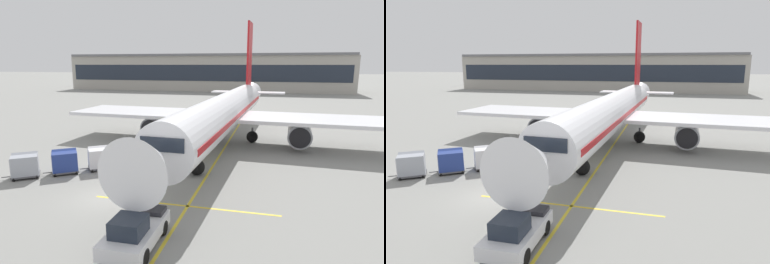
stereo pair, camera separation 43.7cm
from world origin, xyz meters
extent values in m
plane|color=gray|center=(0.00, 0.00, 0.00)|extent=(600.00, 600.00, 0.00)
cylinder|color=white|center=(5.21, 16.75, 3.62)|extent=(5.53, 36.14, 3.83)
cube|color=red|center=(5.21, 16.75, 3.62)|extent=(5.50, 34.70, 0.46)
cone|color=white|center=(4.27, -3.14, 3.62)|extent=(3.82, 4.00, 3.64)
cone|color=white|center=(6.20, 37.79, 3.90)|extent=(3.54, 6.28, 3.26)
cube|color=white|center=(-4.05, 18.09, 3.04)|extent=(17.42, 8.00, 0.36)
cylinder|color=#93969E|center=(-2.67, 17.31, 1.67)|extent=(2.59, 4.79, 2.38)
cylinder|color=black|center=(-2.79, 14.92, 1.67)|extent=(2.02, 0.22, 2.02)
cube|color=white|center=(14.56, 17.21, 3.04)|extent=(17.42, 8.00, 0.36)
cylinder|color=#93969E|center=(13.11, 16.56, 1.67)|extent=(2.59, 4.79, 2.38)
cylinder|color=black|center=(13.00, 14.17, 1.67)|extent=(2.02, 0.22, 2.02)
cube|color=red|center=(6.13, 36.26, 9.78)|extent=(0.48, 4.33, 10.80)
cube|color=white|center=(6.12, 35.96, 4.19)|extent=(11.75, 3.43, 0.20)
cube|color=#1E2633|center=(4.40, -0.46, 4.19)|extent=(2.76, 1.85, 0.84)
cylinder|color=#47474C|center=(4.70, 5.97, 1.17)|extent=(0.22, 0.22, 1.05)
sphere|color=black|center=(4.70, 5.97, 0.65)|extent=(1.29, 1.29, 1.29)
cylinder|color=#47474C|center=(2.42, 18.69, 1.17)|extent=(0.22, 0.22, 1.05)
sphere|color=black|center=(2.42, 18.69, 0.65)|extent=(1.29, 1.29, 1.29)
cylinder|color=#47474C|center=(8.17, 18.42, 1.17)|extent=(0.22, 0.22, 1.05)
sphere|color=black|center=(8.17, 18.42, 0.65)|extent=(1.29, 1.29, 1.29)
cube|color=gold|center=(0.73, 9.84, 0.50)|extent=(3.74, 3.09, 0.44)
cube|color=black|center=(-0.26, 9.68, 1.07)|extent=(0.80, 0.79, 0.70)
cylinder|color=#333338|center=(0.33, 10.02, 1.12)|extent=(0.08, 0.08, 0.80)
cube|color=gold|center=(1.83, 10.48, 1.54)|extent=(4.77, 3.28, 1.79)
cube|color=black|center=(1.83, 10.48, 1.63)|extent=(4.58, 3.09, 1.64)
cube|color=#333338|center=(2.06, 10.10, 1.66)|extent=(4.28, 2.51, 1.83)
cube|color=#333338|center=(1.61, 10.86, 1.66)|extent=(4.28, 2.51, 1.83)
cylinder|color=black|center=(2.13, 9.80, 0.28)|extent=(0.58, 0.45, 0.56)
cylinder|color=black|center=(1.39, 11.07, 0.28)|extent=(0.58, 0.45, 0.56)
cylinder|color=black|center=(0.07, 8.61, 0.28)|extent=(0.58, 0.45, 0.56)
cylinder|color=black|center=(-0.67, 9.88, 0.28)|extent=(0.58, 0.45, 0.56)
cube|color=#515156|center=(-1.53, 7.21, 0.21)|extent=(2.56, 2.47, 0.12)
cylinder|color=#4C4C51|center=(-2.62, 6.41, 0.20)|extent=(0.61, 0.47, 0.07)
cube|color=navy|center=(-1.53, 7.21, 1.02)|extent=(2.42, 2.33, 1.50)
cube|color=navy|center=(-1.77, 7.54, 1.54)|extent=(1.98, 1.75, 0.74)
cube|color=silver|center=(-2.31, 6.64, 1.02)|extent=(0.87, 1.18, 1.38)
sphere|color=black|center=(-2.57, 7.29, 0.15)|extent=(0.30, 0.30, 0.30)
sphere|color=black|center=(-1.77, 6.19, 0.15)|extent=(0.30, 0.30, 0.30)
sphere|color=black|center=(-1.28, 8.23, 0.15)|extent=(0.30, 0.30, 0.30)
sphere|color=black|center=(-0.48, 7.13, 0.15)|extent=(0.30, 0.30, 0.30)
cube|color=#515156|center=(-3.48, 5.43, 0.21)|extent=(2.56, 2.47, 0.12)
cylinder|color=#4C4C51|center=(-4.57, 4.63, 0.20)|extent=(0.61, 0.47, 0.07)
cube|color=silver|center=(-3.48, 5.43, 1.02)|extent=(2.42, 2.33, 1.50)
cube|color=silver|center=(-3.72, 5.76, 1.54)|extent=(1.98, 1.75, 0.74)
cube|color=silver|center=(-4.26, 4.86, 1.02)|extent=(0.87, 1.18, 1.38)
sphere|color=black|center=(-4.52, 5.51, 0.15)|extent=(0.30, 0.30, 0.30)
sphere|color=black|center=(-3.72, 4.41, 0.15)|extent=(0.30, 0.30, 0.30)
sphere|color=black|center=(-3.23, 6.45, 0.15)|extent=(0.30, 0.30, 0.30)
sphere|color=black|center=(-2.43, 5.35, 0.15)|extent=(0.30, 0.30, 0.30)
cube|color=#515156|center=(-5.75, 3.77, 0.21)|extent=(2.56, 2.47, 0.12)
cylinder|color=#4C4C51|center=(-6.84, 2.97, 0.20)|extent=(0.61, 0.47, 0.07)
cube|color=navy|center=(-5.75, 3.77, 1.02)|extent=(2.42, 2.33, 1.50)
cube|color=navy|center=(-6.00, 4.10, 1.54)|extent=(1.98, 1.75, 0.74)
cube|color=silver|center=(-6.53, 3.20, 1.02)|extent=(0.87, 1.18, 1.38)
sphere|color=black|center=(-6.80, 3.85, 0.15)|extent=(0.30, 0.30, 0.30)
sphere|color=black|center=(-6.00, 2.75, 0.15)|extent=(0.30, 0.30, 0.30)
sphere|color=black|center=(-5.51, 4.79, 0.15)|extent=(0.30, 0.30, 0.30)
sphere|color=black|center=(-4.70, 3.69, 0.15)|extent=(0.30, 0.30, 0.30)
cube|color=#515156|center=(-8.12, 2.10, 0.21)|extent=(2.56, 2.47, 0.12)
cylinder|color=#4C4C51|center=(-9.21, 1.30, 0.20)|extent=(0.61, 0.47, 0.07)
cube|color=#9EA3AD|center=(-8.12, 2.10, 1.02)|extent=(2.42, 2.33, 1.50)
cube|color=#9EA3AD|center=(-8.36, 2.43, 1.54)|extent=(1.98, 1.75, 0.74)
cube|color=silver|center=(-8.90, 1.53, 1.02)|extent=(0.87, 1.18, 1.38)
sphere|color=black|center=(-9.17, 2.17, 0.15)|extent=(0.30, 0.30, 0.30)
sphere|color=black|center=(-8.36, 1.08, 0.15)|extent=(0.30, 0.30, 0.30)
sphere|color=black|center=(-7.87, 3.12, 0.15)|extent=(0.30, 0.30, 0.30)
sphere|color=black|center=(-7.07, 2.02, 0.15)|extent=(0.30, 0.30, 0.30)
cube|color=silver|center=(4.29, -5.05, 0.68)|extent=(2.16, 4.43, 0.70)
cube|color=#1E2633|center=(4.30, -5.82, 1.43)|extent=(1.49, 1.56, 0.80)
cube|color=#28282D|center=(4.27, -3.40, 1.15)|extent=(1.80, 0.99, 0.24)
cylinder|color=black|center=(5.20, -3.67, 0.38)|extent=(0.29, 0.76, 0.76)
cylinder|color=black|center=(3.35, -3.70, 0.38)|extent=(0.29, 0.76, 0.76)
cylinder|color=black|center=(5.24, -6.40, 0.38)|extent=(0.29, 0.76, 0.76)
cylinder|color=black|center=(3.39, -6.42, 0.38)|extent=(0.29, 0.76, 0.76)
cylinder|color=black|center=(1.44, 10.31, 0.43)|extent=(0.15, 0.15, 0.86)
cylinder|color=black|center=(1.62, 10.29, 0.43)|extent=(0.15, 0.15, 0.86)
cube|color=yellow|center=(1.53, 10.30, 1.15)|extent=(0.40, 0.27, 0.58)
cube|color=white|center=(1.54, 10.43, 1.15)|extent=(0.34, 0.04, 0.08)
sphere|color=brown|center=(1.53, 10.30, 1.56)|extent=(0.21, 0.21, 0.21)
sphere|color=yellow|center=(1.53, 10.30, 1.63)|extent=(0.23, 0.23, 0.23)
cylinder|color=yellow|center=(1.29, 10.32, 1.10)|extent=(0.09, 0.09, 0.56)
cylinder|color=yellow|center=(1.77, 10.28, 1.10)|extent=(0.09, 0.09, 0.56)
cylinder|color=black|center=(0.54, 8.63, 0.43)|extent=(0.15, 0.15, 0.86)
cylinder|color=black|center=(0.40, 8.50, 0.43)|extent=(0.15, 0.15, 0.86)
cube|color=yellow|center=(0.47, 8.57, 1.15)|extent=(0.44, 0.44, 0.58)
cube|color=white|center=(0.56, 8.48, 1.15)|extent=(0.25, 0.24, 0.08)
sphere|color=tan|center=(0.47, 8.57, 1.56)|extent=(0.21, 0.21, 0.21)
sphere|color=yellow|center=(0.47, 8.57, 1.63)|extent=(0.23, 0.23, 0.23)
cylinder|color=yellow|center=(0.64, 8.73, 1.10)|extent=(0.09, 0.09, 0.56)
cylinder|color=yellow|center=(0.30, 8.40, 1.10)|extent=(0.09, 0.09, 0.56)
cylinder|color=black|center=(0.55, 6.19, 0.43)|extent=(0.15, 0.15, 0.86)
cylinder|color=black|center=(0.67, 6.06, 0.43)|extent=(0.15, 0.15, 0.86)
cube|color=orange|center=(0.61, 6.12, 1.15)|extent=(0.44, 0.44, 0.58)
cube|color=white|center=(0.70, 6.21, 1.15)|extent=(0.24, 0.26, 0.08)
sphere|color=brown|center=(0.61, 6.12, 1.56)|extent=(0.21, 0.21, 0.21)
sphere|color=yellow|center=(0.61, 6.12, 1.63)|extent=(0.23, 0.23, 0.23)
cylinder|color=orange|center=(0.44, 6.30, 1.10)|extent=(0.09, 0.09, 0.56)
cylinder|color=orange|center=(0.77, 5.95, 1.10)|extent=(0.09, 0.09, 0.56)
cube|color=black|center=(-1.95, 17.10, 0.03)|extent=(0.69, 0.69, 0.05)
cone|color=orange|center=(-1.95, 17.10, 0.41)|extent=(0.55, 0.55, 0.73)
cylinder|color=white|center=(-1.95, 17.10, 0.45)|extent=(0.30, 0.30, 0.09)
cube|color=yellow|center=(5.52, 16.75, 0.00)|extent=(0.20, 110.00, 0.01)
cube|color=yellow|center=(5.21, 0.02, 0.00)|extent=(12.00, 0.20, 0.01)
cube|color=#A8A399|center=(-13.05, 96.61, 5.62)|extent=(92.61, 21.93, 11.24)
cube|color=#1E2633|center=(-13.05, 85.59, 5.90)|extent=(89.83, 0.10, 5.06)
cube|color=slate|center=(-13.05, 94.41, 11.59)|extent=(91.69, 18.64, 0.70)
camera|label=1|loc=(10.52, -18.61, 8.71)|focal=30.96mm
camera|label=2|loc=(10.94, -18.50, 8.71)|focal=30.96mm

